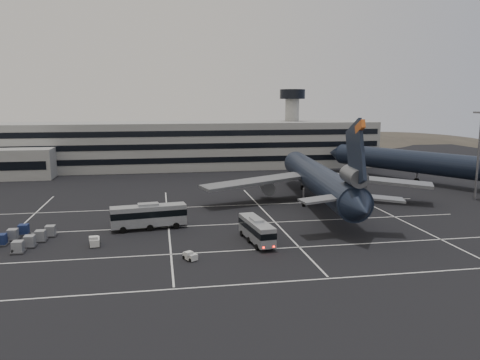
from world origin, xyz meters
name	(u,v)px	position (x,y,z in m)	size (l,w,h in m)	color
ground	(207,232)	(0.00, 0.00, 0.00)	(260.00, 260.00, 0.00)	black
lane_markings	(213,230)	(0.95, 0.72, 0.01)	(90.00, 55.62, 0.01)	silver
terminal	(173,146)	(-2.95, 71.14, 6.93)	(125.00, 26.00, 24.00)	gray
hills	(208,164)	(17.99, 170.00, -12.07)	(352.00, 180.00, 44.00)	#38332B
lightpole_right	(480,143)	(58.00, 15.00, 11.82)	(2.40, 2.40, 18.28)	slate
trijet_main	(319,179)	(23.78, 15.84, 5.25)	(47.20, 57.69, 18.08)	black
trijet_far	(421,161)	(57.60, 35.45, 5.43)	(34.94, 52.65, 18.08)	black
bus_near	(257,229)	(6.51, -6.66, 1.98)	(3.65, 10.48, 3.62)	gray
bus_far	(149,215)	(-9.13, 3.43, 2.32)	(12.29, 4.44, 4.24)	gray
tug_a	(95,241)	(-16.61, -4.39, 0.68)	(1.71, 2.55, 1.54)	silver
tug_b	(191,256)	(-3.53, -12.72, 0.55)	(2.01, 2.25, 1.25)	silver
uld_cluster	(21,238)	(-27.32, -1.25, 0.81)	(9.07, 11.46, 1.65)	#2D2D30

